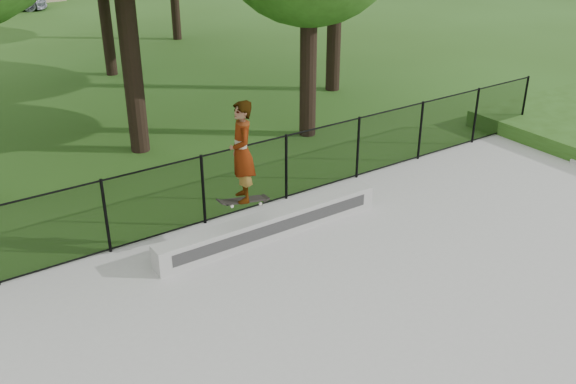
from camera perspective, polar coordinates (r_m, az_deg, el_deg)
name	(u,v)px	position (r m, az deg, el deg)	size (l,w,h in m)	color
ground	(503,345)	(10.54, 18.57, -12.74)	(100.00, 100.00, 0.00)	#294C15
concrete_slab	(503,343)	(10.52, 18.60, -12.61)	(14.00, 12.00, 0.06)	#A5A5A0
grind_ledge	(271,225)	(12.54, -1.52, -2.93)	(4.87, 0.40, 0.49)	#9B9B97
skater_airborne	(242,153)	(11.38, -4.12, 3.45)	(0.83, 0.79, 2.02)	black
chainlink_fence	(286,167)	(13.79, -0.16, 2.23)	(16.06, 0.06, 1.50)	black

